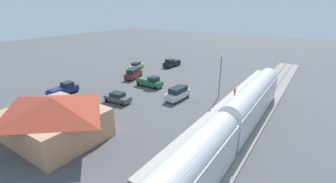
{
  "coord_description": "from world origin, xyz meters",
  "views": [
    {
      "loc": [
        -20.79,
        34.97,
        14.96
      ],
      "look_at": [
        0.28,
        3.39,
        1.0
      ],
      "focal_mm": 24.79,
      "sensor_mm": 36.0,
      "label": 1
    }
  ],
  "objects_px": {
    "pickup_navy": "(63,89)",
    "suv_silver": "(178,93)",
    "pedestrian_on_platform": "(235,92)",
    "pickup_green": "(150,82)",
    "pedestrian_waiting_far": "(246,88)",
    "suv_maroon": "(133,73)",
    "light_pole_near_platform": "(221,71)",
    "sedan_charcoal": "(118,97)",
    "sedan_tan": "(136,66)",
    "station_building": "(54,117)",
    "pickup_black": "(172,63)"
  },
  "relations": [
    {
      "from": "suv_silver",
      "to": "suv_maroon",
      "type": "relative_size",
      "value": 0.96
    },
    {
      "from": "pedestrian_on_platform",
      "to": "suv_silver",
      "type": "bearing_deg",
      "value": 35.46
    },
    {
      "from": "station_building",
      "to": "pickup_navy",
      "type": "xyz_separation_m",
      "value": [
        12.45,
        -9.09,
        -1.7
      ]
    },
    {
      "from": "pedestrian_waiting_far",
      "to": "sedan_tan",
      "type": "height_order",
      "value": "pedestrian_waiting_far"
    },
    {
      "from": "pickup_green",
      "to": "suv_maroon",
      "type": "distance_m",
      "value": 6.9
    },
    {
      "from": "pedestrian_on_platform",
      "to": "pickup_green",
      "type": "height_order",
      "value": "pickup_green"
    },
    {
      "from": "pickup_navy",
      "to": "light_pole_near_platform",
      "type": "distance_m",
      "value": 27.88
    },
    {
      "from": "sedan_charcoal",
      "to": "suv_maroon",
      "type": "bearing_deg",
      "value": -59.16
    },
    {
      "from": "sedan_tan",
      "to": "suv_silver",
      "type": "relative_size",
      "value": 0.95
    },
    {
      "from": "pedestrian_waiting_far",
      "to": "suv_maroon",
      "type": "xyz_separation_m",
      "value": [
        23.54,
        3.8,
        -0.13
      ]
    },
    {
      "from": "sedan_charcoal",
      "to": "pickup_black",
      "type": "distance_m",
      "value": 26.08
    },
    {
      "from": "pedestrian_on_platform",
      "to": "sedan_charcoal",
      "type": "relative_size",
      "value": 0.37
    },
    {
      "from": "pickup_green",
      "to": "suv_maroon",
      "type": "bearing_deg",
      "value": -20.32
    },
    {
      "from": "station_building",
      "to": "suv_maroon",
      "type": "distance_m",
      "value": 25.33
    },
    {
      "from": "sedan_charcoal",
      "to": "suv_maroon",
      "type": "height_order",
      "value": "suv_maroon"
    },
    {
      "from": "pedestrian_waiting_far",
      "to": "station_building",
      "type": "bearing_deg",
      "value": 61.84
    },
    {
      "from": "pickup_black",
      "to": "pickup_navy",
      "type": "bearing_deg",
      "value": 80.32
    },
    {
      "from": "pedestrian_on_platform",
      "to": "sedan_tan",
      "type": "height_order",
      "value": "pedestrian_on_platform"
    },
    {
      "from": "suv_maroon",
      "to": "light_pole_near_platform",
      "type": "relative_size",
      "value": 0.69
    },
    {
      "from": "pickup_navy",
      "to": "suv_silver",
      "type": "bearing_deg",
      "value": -152.57
    },
    {
      "from": "suv_silver",
      "to": "light_pole_near_platform",
      "type": "distance_m",
      "value": 8.12
    },
    {
      "from": "pedestrian_waiting_far",
      "to": "light_pole_near_platform",
      "type": "height_order",
      "value": "light_pole_near_platform"
    },
    {
      "from": "station_building",
      "to": "pedestrian_waiting_far",
      "type": "distance_m",
      "value": 31.22
    },
    {
      "from": "station_building",
      "to": "suv_maroon",
      "type": "bearing_deg",
      "value": -69.57
    },
    {
      "from": "pickup_green",
      "to": "pedestrian_on_platform",
      "type": "bearing_deg",
      "value": -169.75
    },
    {
      "from": "sedan_charcoal",
      "to": "pickup_navy",
      "type": "height_order",
      "value": "pickup_navy"
    },
    {
      "from": "station_building",
      "to": "light_pole_near_platform",
      "type": "distance_m",
      "value": 25.98
    },
    {
      "from": "pedestrian_on_platform",
      "to": "suv_silver",
      "type": "relative_size",
      "value": 0.34
    },
    {
      "from": "suv_maroon",
      "to": "suv_silver",
      "type": "bearing_deg",
      "value": 160.56
    },
    {
      "from": "station_building",
      "to": "pickup_black",
      "type": "height_order",
      "value": "station_building"
    },
    {
      "from": "suv_maroon",
      "to": "light_pole_near_platform",
      "type": "xyz_separation_m",
      "value": [
        -20.02,
        0.34,
        3.64
      ]
    },
    {
      "from": "pedestrian_on_platform",
      "to": "pickup_black",
      "type": "bearing_deg",
      "value": -31.62
    },
    {
      "from": "sedan_tan",
      "to": "suv_maroon",
      "type": "relative_size",
      "value": 0.91
    },
    {
      "from": "pedestrian_waiting_far",
      "to": "pickup_navy",
      "type": "bearing_deg",
      "value": 34.11
    },
    {
      "from": "pedestrian_waiting_far",
      "to": "pickup_navy",
      "type": "xyz_separation_m",
      "value": [
        27.17,
        18.4,
        -0.25
      ]
    },
    {
      "from": "pedestrian_on_platform",
      "to": "sedan_tan",
      "type": "distance_m",
      "value": 27.93
    },
    {
      "from": "station_building",
      "to": "suv_silver",
      "type": "distance_m",
      "value": 19.48
    },
    {
      "from": "pickup_navy",
      "to": "pickup_green",
      "type": "bearing_deg",
      "value": -129.6
    },
    {
      "from": "pickup_green",
      "to": "light_pole_near_platform",
      "type": "distance_m",
      "value": 14.22
    },
    {
      "from": "station_building",
      "to": "pickup_green",
      "type": "height_order",
      "value": "station_building"
    },
    {
      "from": "light_pole_near_platform",
      "to": "suv_maroon",
      "type": "bearing_deg",
      "value": -0.96
    },
    {
      "from": "suv_maroon",
      "to": "pickup_black",
      "type": "bearing_deg",
      "value": -94.97
    },
    {
      "from": "pedestrian_waiting_far",
      "to": "suv_silver",
      "type": "xyz_separation_m",
      "value": [
        8.96,
        8.95,
        -0.13
      ]
    },
    {
      "from": "pickup_navy",
      "to": "suv_maroon",
      "type": "height_order",
      "value": "suv_maroon"
    },
    {
      "from": "sedan_charcoal",
      "to": "suv_silver",
      "type": "bearing_deg",
      "value": -138.72
    },
    {
      "from": "station_building",
      "to": "sedan_tan",
      "type": "relative_size",
      "value": 2.43
    },
    {
      "from": "pickup_black",
      "to": "pedestrian_on_platform",
      "type": "bearing_deg",
      "value": 148.38
    },
    {
      "from": "pickup_green",
      "to": "pickup_navy",
      "type": "bearing_deg",
      "value": 50.4
    },
    {
      "from": "pedestrian_on_platform",
      "to": "suv_maroon",
      "type": "height_order",
      "value": "suv_maroon"
    },
    {
      "from": "pedestrian_on_platform",
      "to": "suv_silver",
      "type": "xyz_separation_m",
      "value": [
        7.94,
        5.66,
        -0.13
      ]
    }
  ]
}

